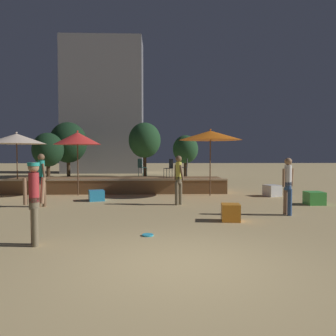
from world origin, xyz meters
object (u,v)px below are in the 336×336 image
Objects in this scene: person_3 at (34,199)px; background_tree_3 at (145,140)px; patio_umbrella_1 at (17,139)px; cube_seat_2 at (314,198)px; cube_seat_3 at (231,212)px; person_0 at (41,177)px; patio_umbrella_0 at (77,138)px; background_tree_1 at (68,143)px; cube_seat_1 at (96,195)px; person_2 at (288,184)px; person_1 at (179,178)px; patio_umbrella_2 at (210,135)px; bistro_chair_2 at (186,166)px; background_tree_2 at (186,149)px; background_tree_0 at (48,150)px; bistro_chair_0 at (141,166)px; cube_seat_0 at (272,191)px; frisbee_disc at (148,235)px; bistro_chair_1 at (170,166)px.

background_tree_3 reaches higher than person_3.
patio_umbrella_1 is 4.63× the size of cube_seat_2.
person_0 reaches higher than cube_seat_3.
patio_umbrella_0 is 12.76m from background_tree_1.
cube_seat_1 is 0.42× the size of person_2.
cube_seat_1 is (1.13, -1.69, -2.35)m from patio_umbrella_0.
patio_umbrella_1 reaches higher than person_1.
bistro_chair_2 is (-0.89, 2.41, -1.42)m from patio_umbrella_2.
background_tree_0 is at bearing -172.66° from background_tree_2.
cube_seat_2 is 1.10× the size of cube_seat_3.
patio_umbrella_2 is 4.10m from bistro_chair_0.
cube_seat_0 reaches higher than cube_seat_1.
patio_umbrella_1 is at bearing -114.86° from background_tree_3.
background_tree_2 is at bearing 90.32° from patio_umbrella_2.
cube_seat_2 is 5.06m from person_1.
background_tree_1 is at bearing 56.93° from person_0.
person_0 is at bearing -36.25° from bistro_chair_2.
background_tree_1 is at bearing 94.31° from patio_umbrella_1.
background_tree_2 reaches higher than patio_umbrella_1.
background_tree_1 reaches higher than frisbee_disc.
patio_umbrella_2 is 4.09× the size of cube_seat_1.
background_tree_3 is at bearing 33.70° from person_0.
cube_seat_0 is 1.25× the size of cube_seat_2.
patio_umbrella_0 is at bearing 123.87° from cube_seat_1.
person_2 is 6.69× the size of frisbee_disc.
patio_umbrella_0 is at bearing 177.38° from patio_umbrella_2.
person_1 is 5.03m from bistro_chair_0.
cube_seat_1 is 0.22× the size of background_tree_2.
patio_umbrella_2 reaches higher than cube_seat_1.
person_1 reaches higher than person_3.
background_tree_2 is (-1.68, 16.74, 1.27)m from person_2.
background_tree_1 is at bearing -14.35° from person_3.
background_tree_3 reaches higher than person_2.
bistro_chair_1 is (4.66, 4.21, 0.22)m from person_0.
background_tree_2 is (8.66, 11.46, -0.32)m from patio_umbrella_1.
background_tree_0 is at bearing 115.95° from cube_seat_1.
bistro_chair_1 is at bearing -2.73° from person_0.
background_tree_1 is (-7.05, 19.57, 2.77)m from frisbee_disc.
person_1 reaches higher than bistro_chair_2.
person_0 is at bearing -74.12° from bistro_chair_1.
cube_seat_3 is at bearing -90.82° from background_tree_2.
background_tree_3 is (6.24, -0.37, 0.17)m from background_tree_1.
person_0 reaches higher than frisbee_disc.
background_tree_2 reaches higher than frisbee_disc.
patio_umbrella_2 is 3.66m from cube_seat_0.
patio_umbrella_0 is at bearing -73.11° from background_tree_1.
background_tree_1 is 6.25m from background_tree_3.
cube_seat_3 is (5.60, -5.79, -2.32)m from patio_umbrella_0.
cube_seat_0 is (11.43, -0.85, -2.30)m from patio_umbrella_1.
patio_umbrella_2 is 3.31× the size of bistro_chair_0.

